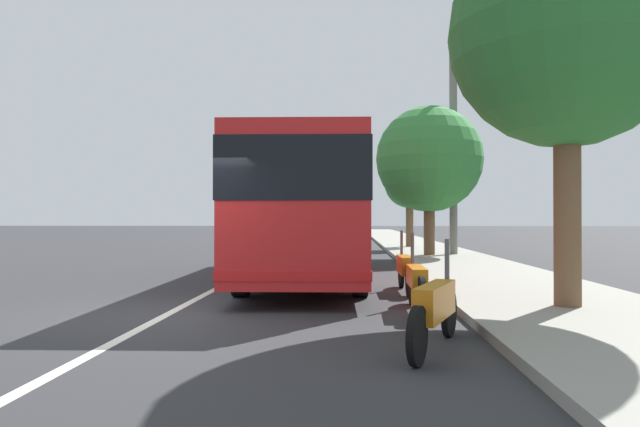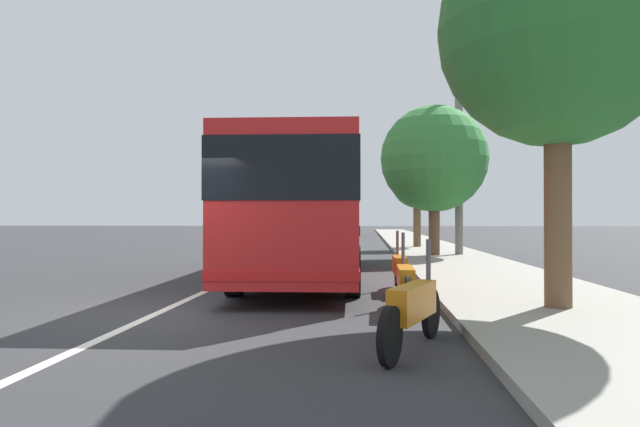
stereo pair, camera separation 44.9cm
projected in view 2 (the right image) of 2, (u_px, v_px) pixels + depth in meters
ground_plane at (157, 313)px, 9.10m from camera, size 220.00×220.00×0.00m
sidewalk_curb at (459, 263)px, 18.56m from camera, size 110.00×3.60×0.14m
lane_divider_line at (266, 264)px, 19.07m from camera, size 110.00×0.16×0.01m
coach_bus at (308, 206)px, 14.70m from camera, size 11.39×2.84×3.15m
motorcycle_far_end at (413, 309)px, 6.55m from camera, size 2.11×0.89×1.26m
motorcycle_mid_row at (405, 283)px, 9.20m from camera, size 2.22×0.25×1.28m
motorcycle_nearest_curb at (399, 269)px, 11.72m from camera, size 2.10×0.25×1.26m
car_oncoming at (349, 228)px, 51.06m from camera, size 4.76×2.07×1.43m
car_ahead_same_lane at (276, 234)px, 29.93m from camera, size 4.69×2.03×1.43m
car_behind_bus at (344, 229)px, 45.14m from camera, size 4.22×1.85×1.47m
car_far_distant at (308, 227)px, 55.78m from camera, size 4.28×2.10×1.47m
roadside_tree_near_camera at (557, 30)px, 8.90m from camera, size 3.72×3.72×6.37m
roadside_tree_mid_block at (434, 159)px, 21.56m from camera, size 4.05×4.05×5.83m
roadside_tree_far_block at (417, 184)px, 28.16m from camera, size 2.51×2.51×4.57m
utility_pole at (459, 144)px, 22.06m from camera, size 0.30×0.30×8.85m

